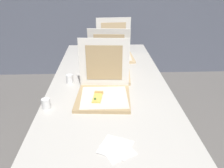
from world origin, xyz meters
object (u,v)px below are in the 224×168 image
at_px(pizza_box_back, 115,52).
at_px(pizza_box_front, 103,90).
at_px(pizza_box_middle, 109,69).
at_px(table, 109,87).
at_px(napkin_pile, 117,148).
at_px(cup_white_far, 87,63).
at_px(cup_white_near_left, 46,104).
at_px(cup_white_mid, 70,79).

bearing_deg(pizza_box_back, pizza_box_front, -101.74).
xyz_separation_m(pizza_box_front, pizza_box_middle, (0.05, 0.40, -0.00)).
xyz_separation_m(table, napkin_pile, (0.02, -0.78, 0.05)).
relative_size(pizza_box_middle, napkin_pile, 1.87).
height_order(pizza_box_middle, cup_white_far, pizza_box_middle).
bearing_deg(pizza_box_front, pizza_box_middle, 86.88).
distance_m(pizza_box_back, napkin_pile, 1.40).
relative_size(cup_white_far, cup_white_near_left, 1.00).
distance_m(table, cup_white_mid, 0.32).
xyz_separation_m(table, pizza_box_middle, (0.00, 0.15, 0.10)).
bearing_deg(napkin_pile, pizza_box_middle, 90.95).
height_order(cup_white_mid, napkin_pile, cup_white_mid).
xyz_separation_m(pizza_box_middle, napkin_pile, (0.02, -0.93, -0.05)).
relative_size(pizza_box_front, pizza_box_back, 1.00).
distance_m(pizza_box_front, cup_white_far, 0.63).
relative_size(pizza_box_front, cup_white_mid, 5.66).
relative_size(pizza_box_front, pizza_box_middle, 0.99).
height_order(cup_white_far, cup_white_near_left, same).
height_order(pizza_box_front, cup_white_mid, pizza_box_front).
distance_m(pizza_box_front, pizza_box_middle, 0.40).
bearing_deg(cup_white_mid, cup_white_far, 72.54).
distance_m(table, cup_white_far, 0.42).
height_order(pizza_box_front, cup_white_near_left, pizza_box_front).
bearing_deg(pizza_box_back, pizza_box_middle, -102.88).
bearing_deg(napkin_pile, table, 91.34).
relative_size(cup_white_mid, cup_white_far, 1.00).
bearing_deg(cup_white_mid, pizza_box_front, -42.44).
bearing_deg(pizza_box_front, cup_white_mid, 141.24).
bearing_deg(pizza_box_back, cup_white_mid, -125.58).
bearing_deg(napkin_pile, pizza_box_front, 96.67).
height_order(pizza_box_back, napkin_pile, pizza_box_back).
bearing_deg(table, pizza_box_back, 82.69).
height_order(pizza_box_back, cup_white_far, pizza_box_back).
bearing_deg(cup_white_mid, table, 0.35).
relative_size(pizza_box_front, napkin_pile, 1.86).
distance_m(pizza_box_front, napkin_pile, 0.54).
bearing_deg(table, cup_white_far, 118.25).
bearing_deg(table, cup_white_near_left, -136.92).
bearing_deg(pizza_box_middle, cup_white_far, 137.41).
height_order(table, pizza_box_front, pizza_box_front).
height_order(pizza_box_middle, cup_white_mid, pizza_box_middle).
bearing_deg(pizza_box_middle, pizza_box_front, -92.56).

